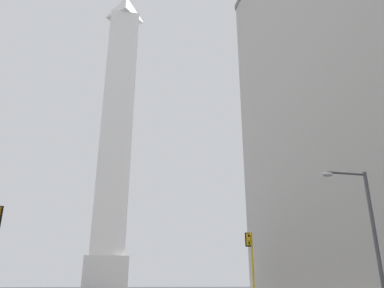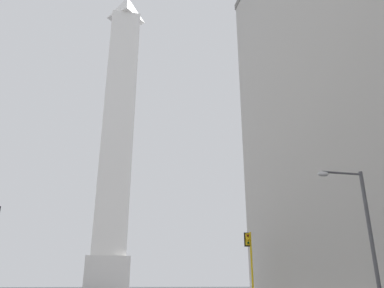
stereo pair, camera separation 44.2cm
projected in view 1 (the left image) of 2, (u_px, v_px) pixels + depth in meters
The scene contains 3 objects.
obelisk at pixel (116, 129), 88.64m from camera, with size 8.89×8.89×75.29m.
traffic_light_mid_right at pixel (251, 255), 35.35m from camera, with size 0.76×0.52×6.28m.
street_lamp at pixel (366, 223), 19.62m from camera, with size 2.73×0.36×7.40m.
Camera 1 is at (-0.81, -1.07, 1.62)m, focal length 35.00 mm.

